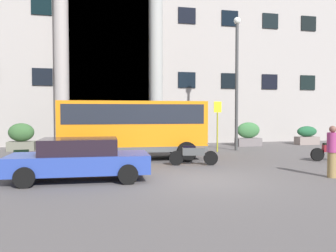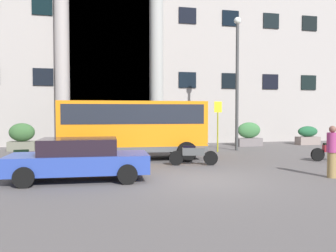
{
  "view_description": "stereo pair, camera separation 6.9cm",
  "coord_description": "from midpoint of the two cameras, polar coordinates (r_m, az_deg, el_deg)",
  "views": [
    {
      "loc": [
        -3.6,
        -10.63,
        2.22
      ],
      "look_at": [
        -0.14,
        4.36,
        1.6
      ],
      "focal_mm": 37.16,
      "sensor_mm": 36.0,
      "label": 1
    },
    {
      "loc": [
        -3.53,
        -10.64,
        2.22
      ],
      "look_at": [
        -0.14,
        4.36,
        1.6
      ],
      "focal_mm": 37.16,
      "sensor_mm": 36.0,
      "label": 2
    }
  ],
  "objects": [
    {
      "name": "office_building_facade",
      "position": [
        29.43,
        -5.86,
        17.95
      ],
      "size": [
        32.07,
        9.7,
        20.37
      ],
      "color": "#9B9590",
      "rests_on": "ground_plane"
    },
    {
      "name": "ground_plane",
      "position": [
        11.45,
        5.5,
        -9.2
      ],
      "size": [
        80.0,
        64.0,
        0.12
      ],
      "primitive_type": "cube",
      "color": "#555050"
    },
    {
      "name": "hedge_planter_entrance_left",
      "position": [
        21.79,
        -23.0,
        -1.72
      ],
      "size": [
        1.49,
        0.94,
        1.59
      ],
      "color": "#656657",
      "rests_on": "ground_plane"
    },
    {
      "name": "motorcycle_far_end",
      "position": [
        14.55,
        3.9,
        -4.66
      ],
      "size": [
        2.02,
        0.67,
        0.89
      ],
      "rotation": [
        0.0,
        0.0,
        -0.21
      ],
      "color": "black",
      "rests_on": "ground_plane"
    },
    {
      "name": "hedge_planter_east",
      "position": [
        23.29,
        12.96,
        -1.38
      ],
      "size": [
        1.64,
        0.72,
        1.56
      ],
      "color": "slate",
      "rests_on": "ground_plane"
    },
    {
      "name": "scooter_by_planter",
      "position": [
        14.05,
        -22.48,
        -5.09
      ],
      "size": [
        1.98,
        0.55,
        0.89
      ],
      "rotation": [
        0.0,
        0.0,
        0.11
      ],
      "color": "black",
      "rests_on": "ground_plane"
    },
    {
      "name": "motorcycle_near_kerb",
      "position": [
        17.42,
        25.19,
        -3.73
      ],
      "size": [
        2.01,
        0.63,
        0.89
      ],
      "rotation": [
        0.0,
        0.0,
        -0.19
      ],
      "color": "black",
      "rests_on": "ground_plane"
    },
    {
      "name": "parked_hatchback_near",
      "position": [
        11.69,
        -14.46,
        -5.22
      ],
      "size": [
        4.52,
        2.2,
        1.37
      ],
      "rotation": [
        0.0,
        0.0,
        -0.05
      ],
      "color": "#284098",
      "rests_on": "ground_plane"
    },
    {
      "name": "pedestrian_man_red_shirt",
      "position": [
        13.0,
        25.21,
        -3.8
      ],
      "size": [
        0.36,
        0.36,
        1.76
      ],
      "rotation": [
        0.0,
        0.0,
        6.08
      ],
      "color": "olive",
      "rests_on": "ground_plane"
    },
    {
      "name": "orange_minibus",
      "position": [
        16.27,
        -5.88,
        0.19
      ],
      "size": [
        6.72,
        2.85,
        2.72
      ],
      "rotation": [
        0.0,
        0.0,
        -0.06
      ],
      "color": "orange",
      "rests_on": "ground_plane"
    },
    {
      "name": "lamppost_plaza_centre",
      "position": [
        20.61,
        11.12,
        8.47
      ],
      "size": [
        0.4,
        0.4,
        7.66
      ],
      "color": "#3A3C3D",
      "rests_on": "ground_plane"
    },
    {
      "name": "hedge_planter_far_west",
      "position": [
        25.6,
        21.75,
        -1.48
      ],
      "size": [
        1.52,
        0.73,
        1.26
      ],
      "color": "gray",
      "rests_on": "ground_plane"
    },
    {
      "name": "bus_stop_sign",
      "position": [
        19.51,
        8.02,
        0.82
      ],
      "size": [
        0.44,
        0.08,
        2.81
      ],
      "color": "#97991E",
      "rests_on": "ground_plane"
    },
    {
      "name": "hedge_planter_west",
      "position": [
        21.13,
        -14.62,
        -2.03
      ],
      "size": [
        2.08,
        0.78,
        1.36
      ],
      "color": "#70655B",
      "rests_on": "ground_plane"
    }
  ]
}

